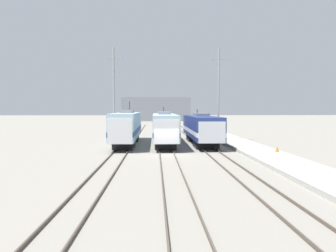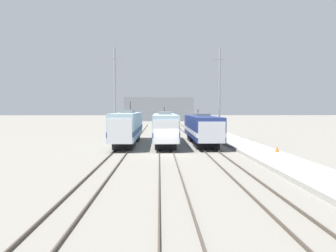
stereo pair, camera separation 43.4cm
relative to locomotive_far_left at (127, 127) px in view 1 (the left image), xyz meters
The scene contains 12 objects.
ground_plane 10.21m from the locomotive_far_left, 61.73° to the right, with size 400.00×400.00×0.00m, color gray.
rail_pair_far_left 9.04m from the locomotive_far_left, 90.00° to the right, with size 1.51×120.00×0.15m.
rail_pair_center 10.19m from the locomotive_far_left, 61.73° to the right, with size 1.51×120.00×0.15m.
rail_pair_far_right 13.07m from the locomotive_far_left, 42.92° to the right, with size 1.51×120.00×0.15m.
locomotive_far_left is the anchor object (origin of this frame).
locomotive_center 4.72m from the locomotive_far_left, ahead, with size 2.87×17.76×4.79m.
locomotive_far_right 9.44m from the locomotive_far_left, ahead, with size 3.10×16.95×4.45m.
catenary_tower_left 6.21m from the locomotive_far_left, 118.90° to the left, with size 2.54×0.26×12.83m.
catenary_tower_right 13.63m from the locomotive_far_left, 16.90° to the left, with size 2.54×0.26×12.83m.
platform 16.76m from the locomotive_far_left, 31.85° to the right, with size 4.00×120.00×0.34m.
traffic_cone 18.45m from the locomotive_far_left, 32.73° to the right, with size 0.38×0.38×0.55m.
depot_building 84.78m from the locomotive_far_left, 87.43° to the left, with size 25.32×14.04×8.74m.
Camera 1 is at (-1.12, -32.44, 4.52)m, focal length 35.00 mm.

